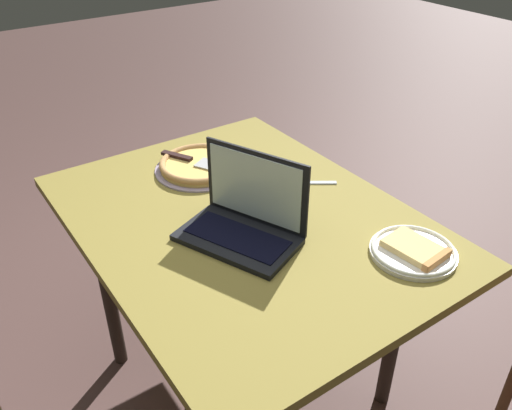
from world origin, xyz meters
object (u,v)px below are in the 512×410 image
at_px(pizza_tray, 200,165).
at_px(table_knife, 300,182).
at_px(laptop, 244,219).
at_px(dining_table, 244,237).
at_px(pizza_plate, 414,251).

relative_size(pizza_tray, table_knife, 1.78).
relative_size(laptop, table_knife, 2.17).
relative_size(dining_table, pizza_plate, 5.14).
distance_m(pizza_tray, table_knife, 0.37).
bearing_deg(table_knife, dining_table, 102.95).
distance_m(laptop, table_knife, 0.37).
bearing_deg(dining_table, table_knife, -77.05).
xyz_separation_m(laptop, pizza_plate, (-0.35, -0.34, -0.04)).
bearing_deg(pizza_tray, laptop, 167.96).
bearing_deg(laptop, pizza_plate, -135.79).
relative_size(dining_table, pizza_tray, 3.85).
distance_m(dining_table, pizza_tray, 0.37).
height_order(dining_table, table_knife, table_knife).
bearing_deg(laptop, dining_table, -32.90).
distance_m(pizza_plate, table_knife, 0.50).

